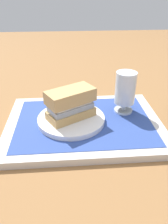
# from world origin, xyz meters

# --- Properties ---
(ground_plane) EXTENTS (3.00, 3.00, 0.00)m
(ground_plane) POSITION_xyz_m (0.00, 0.00, 0.00)
(ground_plane) COLOR olive
(tray) EXTENTS (0.44, 0.32, 0.02)m
(tray) POSITION_xyz_m (0.00, 0.00, 0.01)
(tray) COLOR silver
(tray) RESTS_ON ground_plane
(placemat) EXTENTS (0.38, 0.27, 0.00)m
(placemat) POSITION_xyz_m (0.00, 0.00, 0.02)
(placemat) COLOR #2D4793
(placemat) RESTS_ON tray
(plate) EXTENTS (0.19, 0.19, 0.01)m
(plate) POSITION_xyz_m (-0.04, 0.00, 0.03)
(plate) COLOR white
(plate) RESTS_ON placemat
(sandwich) EXTENTS (0.14, 0.12, 0.08)m
(sandwich) POSITION_xyz_m (-0.03, 0.00, 0.08)
(sandwich) COLOR tan
(sandwich) RESTS_ON plate
(beer_glass) EXTENTS (0.06, 0.06, 0.12)m
(beer_glass) POSITION_xyz_m (0.12, 0.05, 0.09)
(beer_glass) COLOR silver
(beer_glass) RESTS_ON placemat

